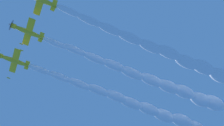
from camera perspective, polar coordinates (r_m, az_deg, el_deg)
airplane_left_wingman at (r=69.22m, az=-16.85°, el=6.13°), size 8.55×8.31×3.65m
airplane_right_wingman at (r=73.43m, az=-19.36°, el=0.53°), size 8.62×8.26×3.35m
smoke_trail_lead at (r=72.60m, az=14.84°, el=0.32°), size 26.42×48.49×4.32m
smoke_trail_left_wingman at (r=76.54m, az=11.21°, el=-4.61°), size 25.69×48.41×4.58m
smoke_trail_right_wingman at (r=80.04m, az=7.52°, el=-9.33°), size 27.08×48.80×4.37m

